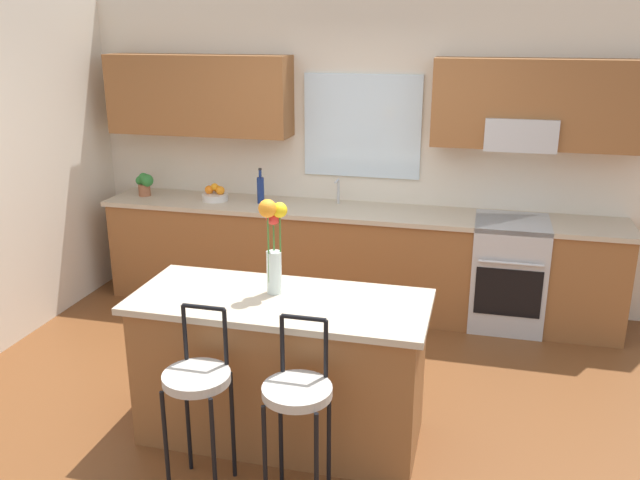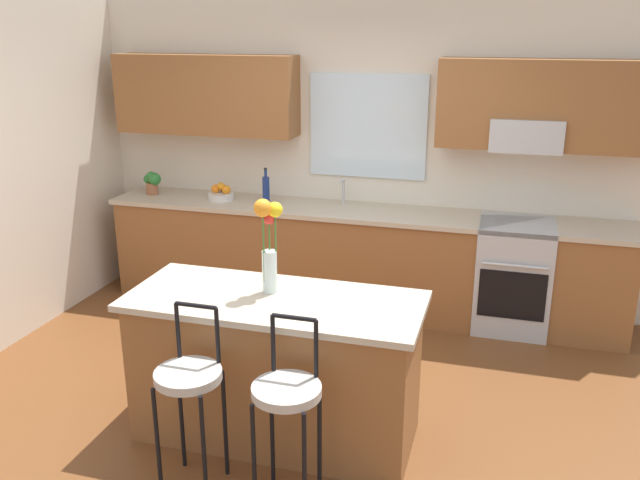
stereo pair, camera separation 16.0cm
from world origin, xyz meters
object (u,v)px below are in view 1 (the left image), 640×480
object	(u,v)px
bar_stool_near	(198,385)
flower_vase	(273,239)
bottle_olive_oil	(261,189)
potted_plant_small	(145,183)
oven_range	(508,273)
kitchen_island	(281,368)
fruit_bowl_oranges	(215,195)
bar_stool_middle	(298,399)

from	to	relation	value
bar_stool_near	flower_vase	xyz separation A→B (m)	(0.22, 0.66, 0.62)
bottle_olive_oil	potted_plant_small	xyz separation A→B (m)	(-1.14, -0.00, -0.00)
oven_range	kitchen_island	xyz separation A→B (m)	(-1.37, -2.02, 0.00)
bar_stool_near	oven_range	bearing A→B (deg)	57.77
fruit_bowl_oranges	bottle_olive_oil	xyz separation A→B (m)	(0.44, -0.00, 0.08)
flower_vase	kitchen_island	bearing A→B (deg)	-53.54
bar_stool_near	bar_stool_middle	size ratio (longest dim) A/B	1.00
bar_stool_middle	fruit_bowl_oranges	bearing A→B (deg)	120.19
bottle_olive_oil	oven_range	bearing A→B (deg)	-0.65
kitchen_island	potted_plant_small	size ratio (longest dim) A/B	8.11
kitchen_island	fruit_bowl_oranges	xyz separation A→B (m)	(-1.26, 2.05, 0.51)
oven_range	bar_stool_middle	size ratio (longest dim) A/B	0.88
flower_vase	bottle_olive_oil	world-z (taller)	flower_vase
kitchen_island	potted_plant_small	xyz separation A→B (m)	(-1.96, 2.05, 0.58)
kitchen_island	bottle_olive_oil	size ratio (longest dim) A/B	5.52
oven_range	kitchen_island	size ratio (longest dim) A/B	0.52
bottle_olive_oil	flower_vase	bearing A→B (deg)	-68.86
bar_stool_middle	flower_vase	distance (m)	0.97
kitchen_island	bar_stool_middle	distance (m)	0.67
bar_stool_middle	potted_plant_small	xyz separation A→B (m)	(-2.23, 2.63, 0.41)
oven_range	bar_stool_near	world-z (taller)	bar_stool_near
kitchen_island	fruit_bowl_oranges	world-z (taller)	fruit_bowl_oranges
oven_range	potted_plant_small	world-z (taller)	potted_plant_small
oven_range	kitchen_island	world-z (taller)	same
potted_plant_small	bottle_olive_oil	bearing A→B (deg)	0.11
flower_vase	fruit_bowl_oranges	xyz separation A→B (m)	(-1.20, 1.98, -0.29)
bar_stool_middle	potted_plant_small	size ratio (longest dim) A/B	4.80
oven_range	fruit_bowl_oranges	distance (m)	2.68
potted_plant_small	bar_stool_middle	bearing A→B (deg)	-49.67
bar_stool_middle	potted_plant_small	distance (m)	3.48
oven_range	flower_vase	bearing A→B (deg)	-126.17
oven_range	bottle_olive_oil	world-z (taller)	bottle_olive_oil
bottle_olive_oil	fruit_bowl_oranges	bearing A→B (deg)	179.58
bar_stool_middle	potted_plant_small	world-z (taller)	potted_plant_small
bar_stool_middle	potted_plant_small	bearing A→B (deg)	130.33
oven_range	potted_plant_small	size ratio (longest dim) A/B	4.24
flower_vase	oven_range	bearing A→B (deg)	53.83
kitchen_island	fruit_bowl_oranges	bearing A→B (deg)	121.55
potted_plant_small	kitchen_island	bearing A→B (deg)	-46.24
flower_vase	potted_plant_small	size ratio (longest dim) A/B	2.70
oven_range	bar_stool_near	size ratio (longest dim) A/B	0.88
oven_range	bar_stool_middle	world-z (taller)	bar_stool_middle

